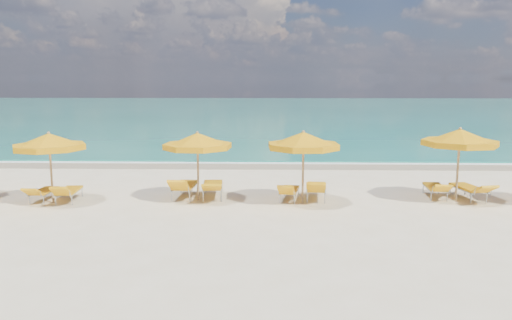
{
  "coord_description": "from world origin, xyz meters",
  "views": [
    {
      "loc": [
        0.47,
        -16.11,
        4.07
      ],
      "look_at": [
        0.0,
        1.5,
        1.2
      ],
      "focal_mm": 35.0,
      "sensor_mm": 36.0,
      "label": 1
    }
  ],
  "objects": [
    {
      "name": "ocean",
      "position": [
        0.0,
        48.0,
        0.0
      ],
      "size": [
        120.0,
        80.0,
        0.3
      ],
      "primitive_type": "cube",
      "color": "#14715F",
      "rests_on": "ground"
    },
    {
      "name": "lounger_5_right",
      "position": [
        7.3,
        0.69,
        0.23
      ],
      "size": [
        0.99,
        2.04,
        0.75
      ],
      "rotation": [
        0.0,
        0.0,
        0.19
      ],
      "color": "#A5A8AD",
      "rests_on": "ground"
    },
    {
      "name": "ground_plane",
      "position": [
        0.0,
        0.0,
        0.0
      ],
      "size": [
        120.0,
        120.0,
        0.0
      ],
      "primitive_type": "plane",
      "color": "beige"
    },
    {
      "name": "lounger_3_right",
      "position": [
        -1.48,
        0.73,
        0.24
      ],
      "size": [
        0.83,
        2.13,
        0.76
      ],
      "rotation": [
        0.0,
        0.0,
        0.08
      ],
      "color": "#A5A8AD",
      "rests_on": "ground"
    },
    {
      "name": "lounger_4_left",
      "position": [
        1.15,
        0.4,
        0.2
      ],
      "size": [
        0.83,
        1.73,
        0.73
      ],
      "rotation": [
        0.0,
        0.0,
        -0.18
      ],
      "color": "#A5A8AD",
      "rests_on": "ground"
    },
    {
      "name": "lounger_2_left",
      "position": [
        -7.13,
        0.08,
        0.2
      ],
      "size": [
        0.6,
        1.65,
        0.66
      ],
      "rotation": [
        0.0,
        0.0,
        -0.04
      ],
      "color": "#A5A8AD",
      "rests_on": "ground"
    },
    {
      "name": "umbrella_2",
      "position": [
        -6.72,
        -0.15,
        2.03
      ],
      "size": [
        2.55,
        2.55,
        2.38
      ],
      "rotation": [
        0.0,
        0.0,
        0.09
      ],
      "color": "tan",
      "rests_on": "ground"
    },
    {
      "name": "umbrella_3",
      "position": [
        -1.92,
        0.33,
        2.01
      ],
      "size": [
        2.9,
        2.9,
        2.36
      ],
      "rotation": [
        0.0,
        0.0,
        0.3
      ],
      "color": "tan",
      "rests_on": "ground"
    },
    {
      "name": "lounger_3_left",
      "position": [
        -2.45,
        0.71,
        0.25
      ],
      "size": [
        0.77,
        2.05,
        0.87
      ],
      "rotation": [
        0.0,
        0.0,
        -0.05
      ],
      "color": "#A5A8AD",
      "rests_on": "ground"
    },
    {
      "name": "wet_sand_band",
      "position": [
        0.0,
        7.4,
        0.0
      ],
      "size": [
        120.0,
        2.6,
        0.01
      ],
      "primitive_type": "cube",
      "color": "tan",
      "rests_on": "ground"
    },
    {
      "name": "umbrella_4",
      "position": [
        1.58,
        -0.01,
        2.07
      ],
      "size": [
        3.06,
        3.06,
        2.43
      ],
      "rotation": [
        0.0,
        0.0,
        -0.34
      ],
      "color": "tan",
      "rests_on": "ground"
    },
    {
      "name": "lounger_2_right",
      "position": [
        -6.25,
        0.03,
        0.21
      ],
      "size": [
        0.71,
        1.79,
        0.75
      ],
      "rotation": [
        0.0,
        0.0,
        0.08
      ],
      "color": "#A5A8AD",
      "rests_on": "ground"
    },
    {
      "name": "lounger_5_left",
      "position": [
        6.23,
        0.9,
        0.22
      ],
      "size": [
        0.72,
        1.85,
        0.71
      ],
      "rotation": [
        0.0,
        0.0,
        -0.08
      ],
      "color": "#A5A8AD",
      "rests_on": "ground"
    },
    {
      "name": "whitecap_far",
      "position": [
        8.0,
        24.0,
        0.0
      ],
      "size": [
        18.0,
        0.3,
        0.05
      ],
      "primitive_type": "cube",
      "color": "white",
      "rests_on": "ground"
    },
    {
      "name": "whitecap_near",
      "position": [
        -6.0,
        17.0,
        0.0
      ],
      "size": [
        14.0,
        0.36,
        0.05
      ],
      "primitive_type": "cube",
      "color": "white",
      "rests_on": "ground"
    },
    {
      "name": "lounger_4_right",
      "position": [
        2.09,
        0.58,
        0.24
      ],
      "size": [
        0.84,
        2.01,
        0.84
      ],
      "rotation": [
        0.0,
        0.0,
        -0.1
      ],
      "color": "#A5A8AD",
      "rests_on": "ground"
    },
    {
      "name": "foam_line",
      "position": [
        0.0,
        8.2,
        0.0
      ],
      "size": [
        120.0,
        1.2,
        0.03
      ],
      "primitive_type": "cube",
      "color": "white",
      "rests_on": "ground"
    },
    {
      "name": "umbrella_5",
      "position": [
        6.78,
        0.46,
        2.13
      ],
      "size": [
        2.89,
        2.89,
        2.5
      ],
      "rotation": [
        0.0,
        0.0,
        -0.19
      ],
      "color": "tan",
      "rests_on": "ground"
    }
  ]
}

